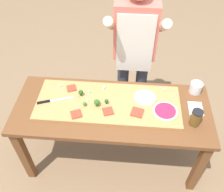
{
  "coord_description": "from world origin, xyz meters",
  "views": [
    {
      "loc": [
        0.12,
        -1.43,
        2.44
      ],
      "look_at": [
        -0.01,
        0.07,
        0.87
      ],
      "focal_mm": 40.53,
      "sensor_mm": 36.0,
      "label": 1
    }
  ],
  "objects_px": {
    "cheese_crumble_c": "(87,100)",
    "flour_cup": "(196,88)",
    "broccoli_floret_back_right": "(106,101)",
    "broccoli_floret_front_right": "(97,102)",
    "pizza_slice_center": "(137,112)",
    "chefs_knife": "(50,101)",
    "cook_center": "(135,47)",
    "sauce_jar": "(196,118)",
    "cheese_crumble_a": "(164,90)",
    "cheese_crumble_d": "(60,86)",
    "pizza_slice_far_left": "(76,114)",
    "broccoli_floret_front_mid": "(85,104)",
    "recipe_note": "(196,108)",
    "cheese_crumble_f": "(104,88)",
    "cheese_crumble_b": "(89,92)",
    "pizza_whole_beet_magenta": "(165,111)",
    "pizza_slice_near_right": "(71,88)",
    "prep_table": "(112,116)",
    "pizza_slice_near_left": "(108,111)",
    "pizza_whole_white_garlic": "(145,98)",
    "cheese_crumble_e": "(172,97)",
    "broccoli_floret_back_mid": "(81,93)"
  },
  "relations": [
    {
      "from": "cheese_crumble_c",
      "to": "flour_cup",
      "type": "distance_m",
      "value": 0.98
    },
    {
      "from": "broccoli_floret_back_right",
      "to": "cheese_crumble_c",
      "type": "relative_size",
      "value": 3.29
    },
    {
      "from": "broccoli_floret_front_right",
      "to": "flour_cup",
      "type": "distance_m",
      "value": 0.91
    },
    {
      "from": "pizza_slice_center",
      "to": "broccoli_floret_back_right",
      "type": "relative_size",
      "value": 1.98
    },
    {
      "from": "chefs_knife",
      "to": "cook_center",
      "type": "bearing_deg",
      "value": 40.05
    },
    {
      "from": "broccoli_floret_back_right",
      "to": "sauce_jar",
      "type": "bearing_deg",
      "value": -10.77
    },
    {
      "from": "chefs_knife",
      "to": "cheese_crumble_a",
      "type": "relative_size",
      "value": 15.48
    },
    {
      "from": "chefs_knife",
      "to": "cheese_crumble_d",
      "type": "xyz_separation_m",
      "value": [
        0.05,
        0.19,
        0.0
      ]
    },
    {
      "from": "pizza_slice_center",
      "to": "pizza_slice_far_left",
      "type": "bearing_deg",
      "value": -173.17
    },
    {
      "from": "broccoli_floret_front_mid",
      "to": "cook_center",
      "type": "distance_m",
      "value": 0.76
    },
    {
      "from": "cheese_crumble_c",
      "to": "recipe_note",
      "type": "bearing_deg",
      "value": 0.4
    },
    {
      "from": "cheese_crumble_f",
      "to": "sauce_jar",
      "type": "relative_size",
      "value": 0.14
    },
    {
      "from": "broccoli_floret_front_right",
      "to": "cheese_crumble_b",
      "type": "height_order",
      "value": "broccoli_floret_front_right"
    },
    {
      "from": "broccoli_floret_front_right",
      "to": "pizza_whole_beet_magenta",
      "type": "bearing_deg",
      "value": -1.95
    },
    {
      "from": "pizza_whole_beet_magenta",
      "to": "pizza_slice_near_right",
      "type": "xyz_separation_m",
      "value": [
        -0.84,
        0.21,
        -0.0
      ]
    },
    {
      "from": "prep_table",
      "to": "broccoli_floret_front_mid",
      "type": "bearing_deg",
      "value": -176.05
    },
    {
      "from": "cheese_crumble_c",
      "to": "cheese_crumble_f",
      "type": "xyz_separation_m",
      "value": [
        0.13,
        0.16,
        0.0
      ]
    },
    {
      "from": "broccoli_floret_back_right",
      "to": "cheese_crumble_f",
      "type": "relative_size",
      "value": 2.29
    },
    {
      "from": "cheese_crumble_a",
      "to": "cheese_crumble_f",
      "type": "height_order",
      "value": "cheese_crumble_f"
    },
    {
      "from": "pizza_slice_near_left",
      "to": "flour_cup",
      "type": "distance_m",
      "value": 0.84
    },
    {
      "from": "sauce_jar",
      "to": "cook_center",
      "type": "distance_m",
      "value": 0.9
    },
    {
      "from": "pizza_slice_near_right",
      "to": "cheese_crumble_a",
      "type": "xyz_separation_m",
      "value": [
        0.84,
        0.05,
        0.0
      ]
    },
    {
      "from": "pizza_slice_center",
      "to": "pizza_slice_near_right",
      "type": "relative_size",
      "value": 1.23
    },
    {
      "from": "chefs_knife",
      "to": "pizza_whole_white_garlic",
      "type": "height_order",
      "value": "same"
    },
    {
      "from": "pizza_slice_far_left",
      "to": "broccoli_floret_front_right",
      "type": "xyz_separation_m",
      "value": [
        0.16,
        0.11,
        0.03
      ]
    },
    {
      "from": "prep_table",
      "to": "broccoli_floret_back_right",
      "type": "bearing_deg",
      "value": 154.25
    },
    {
      "from": "chefs_knife",
      "to": "pizza_slice_center",
      "type": "distance_m",
      "value": 0.76
    },
    {
      "from": "cheese_crumble_c",
      "to": "broccoli_floret_front_mid",
      "type": "bearing_deg",
      "value": -100.79
    },
    {
      "from": "prep_table",
      "to": "cheese_crumble_e",
      "type": "relative_size",
      "value": 124.87
    },
    {
      "from": "cheese_crumble_e",
      "to": "broccoli_floret_back_mid",
      "type": "bearing_deg",
      "value": -177.03
    },
    {
      "from": "pizza_slice_center",
      "to": "pizza_slice_near_left",
      "type": "distance_m",
      "value": 0.24
    },
    {
      "from": "recipe_note",
      "to": "flour_cup",
      "type": "bearing_deg",
      "value": 84.59
    },
    {
      "from": "broccoli_floret_back_right",
      "to": "flour_cup",
      "type": "distance_m",
      "value": 0.82
    },
    {
      "from": "cheese_crumble_d",
      "to": "pizza_slice_center",
      "type": "bearing_deg",
      "value": -20.21
    },
    {
      "from": "prep_table",
      "to": "cheese_crumble_a",
      "type": "bearing_deg",
      "value": 26.84
    },
    {
      "from": "cheese_crumble_a",
      "to": "cheese_crumble_c",
      "type": "bearing_deg",
      "value": -164.73
    },
    {
      "from": "cheese_crumble_a",
      "to": "broccoli_floret_back_mid",
      "type": "bearing_deg",
      "value": -170.4
    },
    {
      "from": "flour_cup",
      "to": "cheese_crumble_a",
      "type": "bearing_deg",
      "value": -173.47
    },
    {
      "from": "cheese_crumble_e",
      "to": "flour_cup",
      "type": "bearing_deg",
      "value": 28.21
    },
    {
      "from": "pizza_slice_near_right",
      "to": "broccoli_floret_back_mid",
      "type": "xyz_separation_m",
      "value": [
        0.1,
        -0.08,
        0.03
      ]
    },
    {
      "from": "cheese_crumble_b",
      "to": "broccoli_floret_front_right",
      "type": "bearing_deg",
      "value": -59.61
    },
    {
      "from": "sauce_jar",
      "to": "broccoli_floret_front_right",
      "type": "bearing_deg",
      "value": 172.36
    },
    {
      "from": "cheese_crumble_c",
      "to": "cook_center",
      "type": "height_order",
      "value": "cook_center"
    },
    {
      "from": "pizza_slice_far_left",
      "to": "pizza_whole_white_garlic",
      "type": "bearing_deg",
      "value": 22.44
    },
    {
      "from": "prep_table",
      "to": "cheese_crumble_b",
      "type": "distance_m",
      "value": 0.3
    },
    {
      "from": "prep_table",
      "to": "pizza_slice_near_left",
      "type": "xyz_separation_m",
      "value": [
        -0.03,
        -0.07,
        0.14
      ]
    },
    {
      "from": "chefs_knife",
      "to": "broccoli_floret_back_right",
      "type": "xyz_separation_m",
      "value": [
        0.49,
        0.01,
        0.02
      ]
    },
    {
      "from": "broccoli_floret_back_right",
      "to": "cheese_crumble_c",
      "type": "bearing_deg",
      "value": 173.24
    },
    {
      "from": "broccoli_floret_front_mid",
      "to": "sauce_jar",
      "type": "xyz_separation_m",
      "value": [
        0.91,
        -0.1,
        0.03
      ]
    },
    {
      "from": "prep_table",
      "to": "cheese_crumble_e",
      "type": "distance_m",
      "value": 0.56
    }
  ]
}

